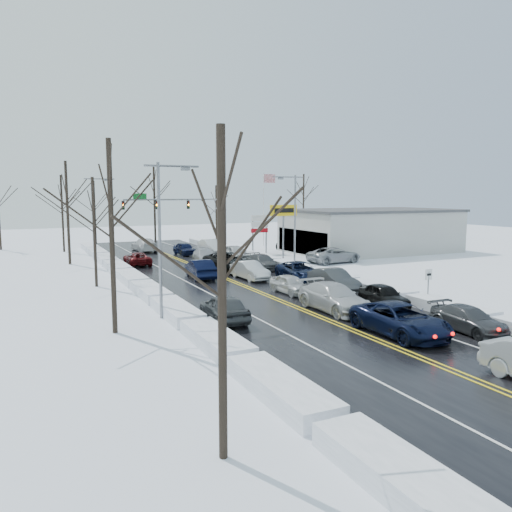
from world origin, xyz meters
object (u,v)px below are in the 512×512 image
flagpole (265,203)px  dealership_building (370,230)px  traffic_signal_mast (188,208)px  tires_plus_sign (283,214)px  oncoming_car_0 (200,278)px

flagpole → dealership_building: flagpole is taller
flagpole → traffic_signal_mast: bearing=-170.3°
tires_plus_sign → oncoming_car_0: (-12.38, -7.79, -4.99)m
flagpole → oncoming_car_0: bearing=-128.0°
traffic_signal_mast → oncoming_car_0: 21.21m
flagpole → dealership_building: 15.24m
tires_plus_sign → oncoming_car_0: tires_plus_sign is taller
traffic_signal_mast → flagpole: (11.72, 2.01, 0.45)m
dealership_building → flagpole: bearing=126.3°
traffic_signal_mast → flagpole: size_ratio=1.33×
traffic_signal_mast → dealership_building: (20.53, -9.99, -2.82)m
traffic_signal_mast → oncoming_car_0: bearing=-105.1°
traffic_signal_mast → dealership_building: 23.01m
traffic_signal_mast → flagpole: flagpole is taller
traffic_signal_mast → tires_plus_sign: 13.92m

